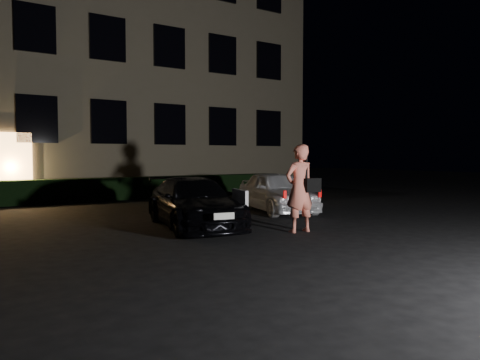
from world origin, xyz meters
TOP-DOWN VIEW (x-y plane):
  - ground at (0.00, 0.00)m, footprint 80.00×80.00m
  - building at (-0.00, 14.99)m, footprint 20.00×8.11m
  - hedge at (0.00, 10.50)m, footprint 15.00×0.70m
  - sedan at (-0.69, 2.76)m, footprint 2.43×4.26m
  - hatch at (2.79, 3.99)m, footprint 2.36×3.88m
  - man at (0.89, 0.78)m, footprint 0.80×0.52m

SIDE VIEW (x-z plane):
  - ground at x=0.00m, z-range 0.00..0.00m
  - hedge at x=0.00m, z-range 0.00..0.85m
  - sedan at x=-0.69m, z-range 0.00..1.16m
  - hatch at x=2.79m, z-range 0.00..1.24m
  - man at x=0.89m, z-range 0.00..1.94m
  - building at x=0.00m, z-range 0.00..12.00m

